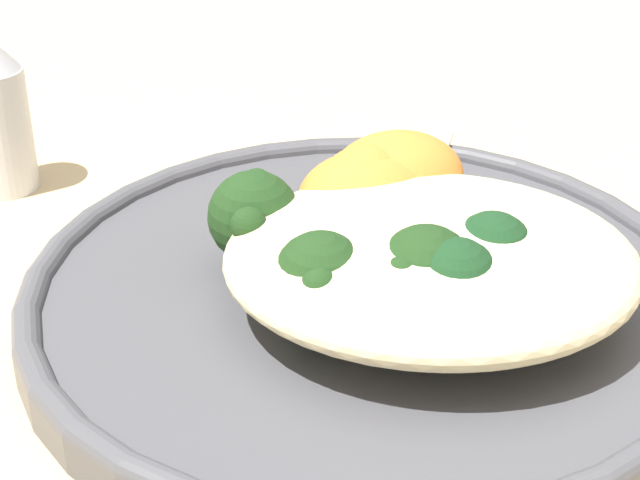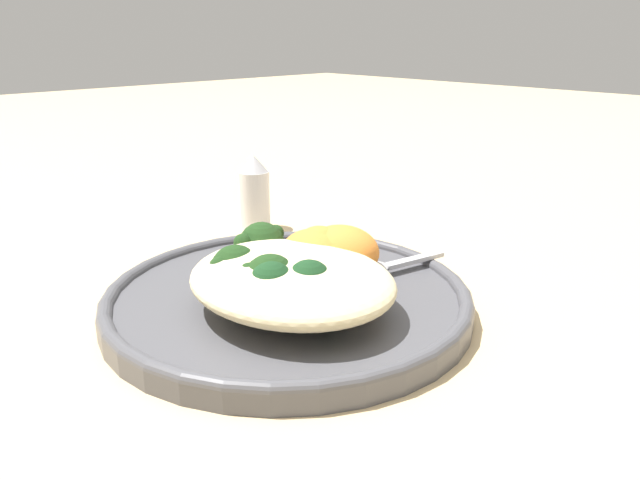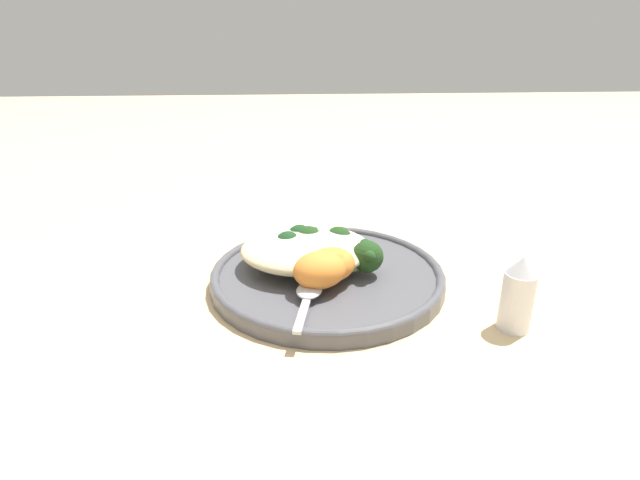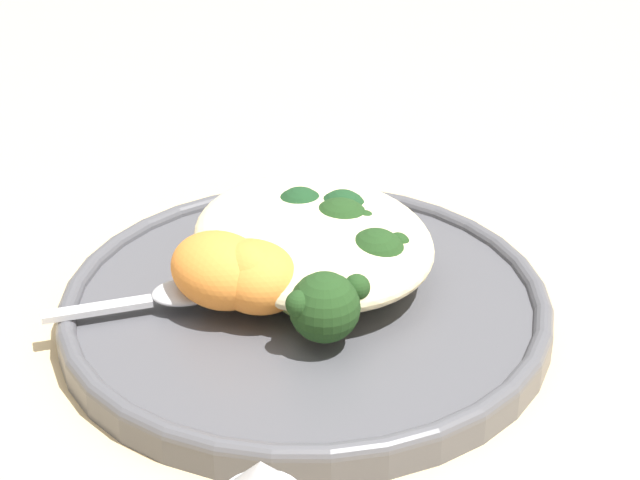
# 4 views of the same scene
# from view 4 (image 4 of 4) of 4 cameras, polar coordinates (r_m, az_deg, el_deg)

# --- Properties ---
(ground_plane) EXTENTS (4.00, 4.00, 0.00)m
(ground_plane) POSITION_cam_4_polar(r_m,az_deg,el_deg) (0.67, -0.71, -3.66)
(ground_plane) COLOR #D6B784
(plate) EXTENTS (0.30, 0.30, 0.02)m
(plate) POSITION_cam_4_polar(r_m,az_deg,el_deg) (0.65, -0.77, -3.53)
(plate) COLOR #4C4C51
(plate) RESTS_ON ground_plane
(quinoa_mound) EXTENTS (0.17, 0.14, 0.04)m
(quinoa_mound) POSITION_cam_4_polar(r_m,az_deg,el_deg) (0.66, -0.40, 0.09)
(quinoa_mound) COLOR beige
(quinoa_mound) RESTS_ON plate
(broccoli_stalk_0) EXTENTS (0.12, 0.05, 0.04)m
(broccoli_stalk_0) POSITION_cam_4_polar(r_m,az_deg,el_deg) (0.60, -0.26, -3.41)
(broccoli_stalk_0) COLOR #8EB25B
(broccoli_stalk_0) RESTS_ON plate
(broccoli_stalk_1) EXTENTS (0.07, 0.10, 0.04)m
(broccoli_stalk_1) POSITION_cam_4_polar(r_m,az_deg,el_deg) (0.64, 1.96, -1.29)
(broccoli_stalk_1) COLOR #8EB25B
(broccoli_stalk_1) RESTS_ON plate
(broccoli_stalk_2) EXTENTS (0.04, 0.10, 0.04)m
(broccoli_stalk_2) POSITION_cam_4_polar(r_m,az_deg,el_deg) (0.66, 0.73, 0.35)
(broccoli_stalk_2) COLOR #8EB25B
(broccoli_stalk_2) RESTS_ON plate
(broccoli_stalk_3) EXTENTS (0.08, 0.08, 0.03)m
(broccoli_stalk_3) POSITION_cam_4_polar(r_m,az_deg,el_deg) (0.69, -1.99, 0.68)
(broccoli_stalk_3) COLOR #8EB25B
(broccoli_stalk_3) RESTS_ON plate
(sweet_potato_chunk_0) EXTENTS (0.08, 0.07, 0.04)m
(sweet_potato_chunk_0) POSITION_cam_4_polar(r_m,az_deg,el_deg) (0.62, -5.29, -1.68)
(sweet_potato_chunk_0) COLOR orange
(sweet_potato_chunk_0) RESTS_ON plate
(sweet_potato_chunk_1) EXTENTS (0.06, 0.05, 0.04)m
(sweet_potato_chunk_1) POSITION_cam_4_polar(r_m,az_deg,el_deg) (0.62, -3.86, -1.96)
(sweet_potato_chunk_1) COLOR orange
(sweet_potato_chunk_1) RESTS_ON plate
(sweet_potato_chunk_2) EXTENTS (0.08, 0.07, 0.04)m
(sweet_potato_chunk_2) POSITION_cam_4_polar(r_m,az_deg,el_deg) (0.62, -3.53, -1.95)
(sweet_potato_chunk_2) COLOR orange
(sweet_potato_chunk_2) RESTS_ON plate
(kale_tuft) EXTENTS (0.06, 0.06, 0.04)m
(kale_tuft) POSITION_cam_4_polar(r_m,az_deg,el_deg) (0.68, 0.01, 0.86)
(kale_tuft) COLOR #193D1E
(kale_tuft) RESTS_ON plate
(spoon) EXTENTS (0.04, 0.11, 0.01)m
(spoon) POSITION_cam_4_polar(r_m,az_deg,el_deg) (0.64, -7.95, -2.90)
(spoon) COLOR #B7B7BC
(spoon) RESTS_ON plate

